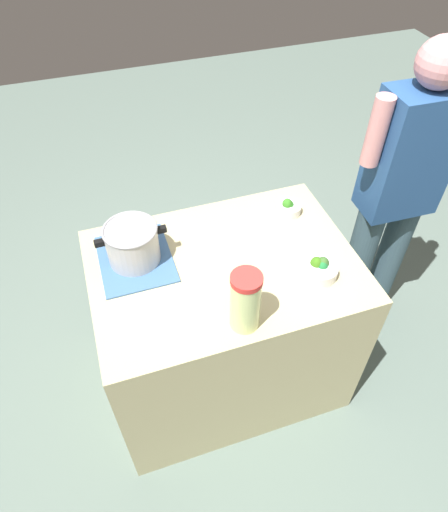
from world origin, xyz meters
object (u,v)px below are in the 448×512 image
cooking_pot (132,243)px  lemonade_pitcher (245,301)px  broccoli_bowl_center (288,208)px  person_cook (396,195)px  broccoli_bowl_front (320,269)px

cooking_pot → lemonade_pitcher: size_ratio=1.13×
broccoli_bowl_center → cooking_pot: bearing=-174.0°
lemonade_pitcher → broccoli_bowl_center: lemonade_pitcher is taller
person_cook → cooking_pot: bearing=179.8°
broccoli_bowl_center → person_cook: (0.52, -0.08, 0.00)m
lemonade_pitcher → person_cook: (0.93, 0.44, -0.10)m
cooking_pot → broccoli_bowl_center: 0.73m
person_cook → broccoli_bowl_front: bearing=-150.7°
cooking_pot → broccoli_bowl_center: bearing=6.0°
lemonade_pitcher → broccoli_bowl_center: size_ratio=2.25×
broccoli_bowl_front → broccoli_bowl_center: size_ratio=1.22×
broccoli_bowl_center → person_cook: 0.53m
cooking_pot → broccoli_bowl_center: cooking_pot is taller
broccoli_bowl_front → cooking_pot: bearing=155.2°
broccoli_bowl_front → person_cook: 0.64m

